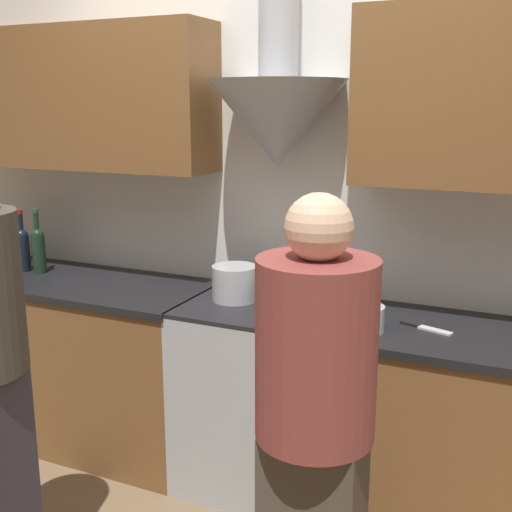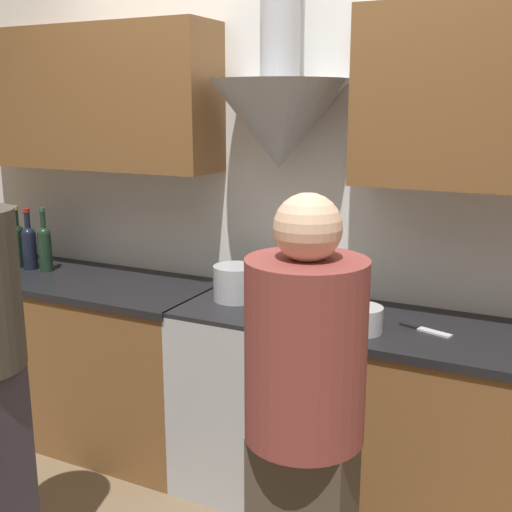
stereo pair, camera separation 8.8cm
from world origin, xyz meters
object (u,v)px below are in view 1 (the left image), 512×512
(wine_bottle_4, at_px, (38,248))
(stove_range, at_px, (265,395))
(mixing_bowl, at_px, (297,304))
(stock_pot, at_px, (235,283))
(wine_bottle_2, at_px, (10,245))
(saucepan, at_px, (363,318))
(person_foreground_right, at_px, (314,427))
(wine_bottle_3, at_px, (22,247))

(wine_bottle_4, bearing_deg, stove_range, -0.98)
(wine_bottle_4, relative_size, mixing_bowl, 1.21)
(stock_pot, bearing_deg, wine_bottle_2, 179.44)
(wine_bottle_4, bearing_deg, saucepan, -5.19)
(mixing_bowl, height_order, saucepan, saucepan)
(saucepan, bearing_deg, mixing_bowl, 159.75)
(saucepan, bearing_deg, wine_bottle_4, 174.81)
(person_foreground_right, bearing_deg, saucepan, 94.55)
(wine_bottle_2, bearing_deg, stove_range, -1.15)
(wine_bottle_4, height_order, stock_pot, wine_bottle_4)
(wine_bottle_2, xyz_separation_m, wine_bottle_4, (0.21, -0.01, 0.00))
(stove_range, height_order, wine_bottle_4, wine_bottle_4)
(person_foreground_right, bearing_deg, wine_bottle_2, 156.24)
(stove_range, xyz_separation_m, saucepan, (0.49, -0.14, 0.49))
(mixing_bowl, relative_size, person_foreground_right, 0.19)
(stove_range, distance_m, mixing_bowl, 0.50)
(stove_range, xyz_separation_m, person_foreground_right, (0.55, -0.89, 0.39))
(stove_range, distance_m, wine_bottle_3, 1.55)
(wine_bottle_3, xyz_separation_m, mixing_bowl, (1.61, -0.04, -0.10))
(stock_pot, bearing_deg, wine_bottle_3, 179.80)
(stove_range, bearing_deg, saucepan, -16.31)
(wine_bottle_2, relative_size, wine_bottle_3, 1.02)
(saucepan, bearing_deg, person_foreground_right, -85.45)
(wine_bottle_2, relative_size, mixing_bowl, 1.19)
(stove_range, bearing_deg, wine_bottle_4, 179.02)
(wine_bottle_2, height_order, mixing_bowl, wine_bottle_2)
(wine_bottle_2, relative_size, saucepan, 1.99)
(person_foreground_right, bearing_deg, wine_bottle_3, 155.46)
(wine_bottle_3, relative_size, person_foreground_right, 0.22)
(stove_range, height_order, mixing_bowl, mixing_bowl)
(person_foreground_right, bearing_deg, stock_pot, 128.09)
(stock_pot, relative_size, mixing_bowl, 0.73)
(wine_bottle_2, distance_m, mixing_bowl, 1.71)
(wine_bottle_4, xyz_separation_m, mixing_bowl, (1.49, -0.05, -0.11))
(saucepan, bearing_deg, wine_bottle_2, 175.11)
(wine_bottle_3, xyz_separation_m, stock_pot, (1.28, -0.00, -0.05))
(wine_bottle_2, relative_size, person_foreground_right, 0.22)
(stock_pot, xyz_separation_m, person_foreground_right, (0.71, -0.90, -0.13))
(stove_range, bearing_deg, person_foreground_right, -58.38)
(mixing_bowl, bearing_deg, wine_bottle_2, 178.19)
(wine_bottle_4, bearing_deg, stock_pot, -0.26)
(wine_bottle_3, height_order, wine_bottle_4, wine_bottle_4)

